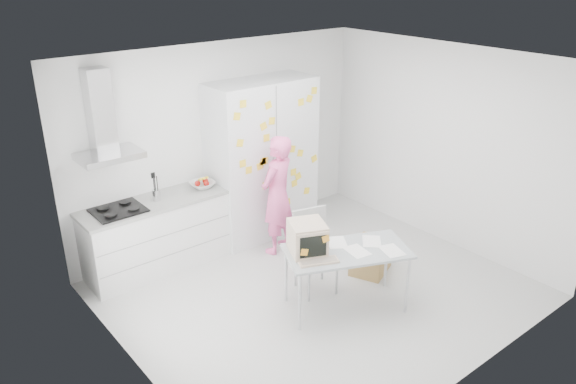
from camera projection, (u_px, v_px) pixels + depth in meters
floor at (317, 291)px, 6.72m from camera, size 4.50×4.00×0.02m
walls at (279, 169)px, 6.70m from camera, size 4.52×4.01×2.70m
ceiling at (323, 63)px, 5.66m from camera, size 4.50×4.00×0.02m
counter_run at (157, 234)px, 7.05m from camera, size 1.84×0.63×1.28m
range_hood at (102, 123)px, 6.30m from camera, size 0.70×0.48×1.01m
tall_cabinet at (262, 159)px, 7.74m from camera, size 1.50×0.68×2.20m
person at (277, 195)px, 7.34m from camera, size 0.68×0.56×1.61m
desk at (322, 244)px, 6.07m from camera, size 1.51×1.17×1.08m
chair at (313, 245)px, 6.58m from camera, size 0.55×0.55×0.99m
cardboard_box at (371, 256)px, 7.06m from camera, size 0.62×0.57×0.44m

